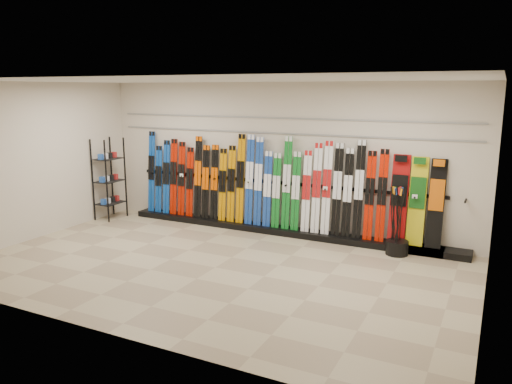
% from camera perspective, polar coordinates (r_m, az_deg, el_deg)
% --- Properties ---
extents(floor, '(8.00, 8.00, 0.00)m').
position_cam_1_polar(floor, '(8.28, -4.68, -8.59)').
color(floor, gray).
rests_on(floor, ground).
extents(back_wall, '(8.00, 0.00, 8.00)m').
position_cam_1_polar(back_wall, '(10.08, 2.52, 3.91)').
color(back_wall, beige).
rests_on(back_wall, floor).
extents(left_wall, '(0.00, 5.00, 5.00)m').
position_cam_1_polar(left_wall, '(10.51, -23.90, 3.24)').
color(left_wall, beige).
rests_on(left_wall, floor).
extents(right_wall, '(0.00, 5.00, 5.00)m').
position_cam_1_polar(right_wall, '(6.77, 25.50, -1.10)').
color(right_wall, beige).
rests_on(right_wall, floor).
extents(ceiling, '(8.00, 8.00, 0.00)m').
position_cam_1_polar(ceiling, '(7.76, -5.06, 12.65)').
color(ceiling, silver).
rests_on(ceiling, back_wall).
extents(ski_rack_base, '(8.00, 0.40, 0.12)m').
position_cam_1_polar(ski_rack_base, '(10.09, 3.11, -4.45)').
color(ski_rack_base, black).
rests_on(ski_rack_base, floor).
extents(skis, '(5.37, 0.18, 1.84)m').
position_cam_1_polar(skis, '(10.17, -0.12, 0.90)').
color(skis, '#0D4099').
rests_on(skis, ski_rack_base).
extents(snowboards, '(0.93, 0.25, 1.60)m').
position_cam_1_polar(snowboards, '(9.29, 17.85, -1.02)').
color(snowboards, '#990C0C').
rests_on(snowboards, ski_rack_base).
extents(accessory_rack, '(0.40, 0.60, 1.80)m').
position_cam_1_polar(accessory_rack, '(11.57, -16.43, 1.46)').
color(accessory_rack, black).
rests_on(accessory_rack, floor).
extents(pole_bin, '(0.39, 0.39, 0.25)m').
position_cam_1_polar(pole_bin, '(9.17, 15.82, -6.14)').
color(pole_bin, black).
rests_on(pole_bin, floor).
extents(ski_poles, '(0.27, 0.26, 1.18)m').
position_cam_1_polar(ski_poles, '(9.06, 15.74, -3.17)').
color(ski_poles, black).
rests_on(ski_poles, pole_bin).
extents(slatwall_rail_0, '(7.60, 0.02, 0.03)m').
position_cam_1_polar(slatwall_rail_0, '(10.00, 2.50, 6.74)').
color(slatwall_rail_0, gray).
rests_on(slatwall_rail_0, back_wall).
extents(slatwall_rail_1, '(7.60, 0.02, 0.03)m').
position_cam_1_polar(slatwall_rail_1, '(9.98, 2.52, 8.45)').
color(slatwall_rail_1, gray).
rests_on(slatwall_rail_1, back_wall).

